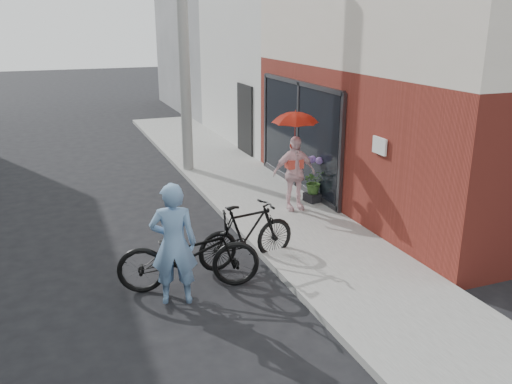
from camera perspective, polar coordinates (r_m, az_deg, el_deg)
ground at (r=9.04m, az=-4.27°, el=-8.37°), size 80.00×80.00×0.00m
sidewalk at (r=11.43m, az=2.82°, el=-2.29°), size 2.20×24.00×0.12m
curb at (r=11.03m, az=-2.70°, el=-3.04°), size 0.12×24.00×0.12m
brick_building at (r=13.68m, az=23.35°, el=12.26°), size 8.09×8.00×6.00m
plaster_building at (r=19.30m, az=8.59°, el=16.19°), size 8.00×6.00×7.00m
east_building_far at (r=25.62m, az=0.52°, el=16.73°), size 8.00×8.00×7.00m
utility_pole at (r=14.21m, az=-7.66°, el=15.71°), size 0.28×0.28×7.00m
officer at (r=7.84m, az=-8.66°, el=-5.44°), size 0.76×0.60×1.83m
bike_left at (r=8.33m, az=-7.09°, el=-6.54°), size 2.27×1.18×1.14m
bike_right at (r=9.10m, az=-0.95°, el=-4.41°), size 1.86×0.81×1.08m
kimono_woman at (r=11.33m, az=4.03°, el=1.99°), size 0.95×0.45×1.57m
parasol at (r=11.06m, az=4.16°, el=7.88°), size 0.90×0.90×0.79m
planter at (r=12.05m, az=6.07°, el=-0.54°), size 0.40×0.40×0.18m
potted_plant at (r=11.94m, az=6.12°, el=1.09°), size 0.48×0.42×0.53m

